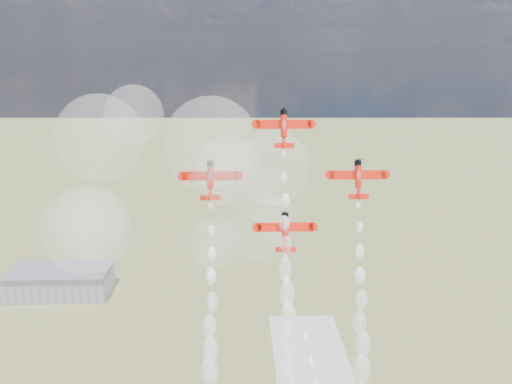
{
  "coord_description": "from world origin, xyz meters",
  "views": [
    {
      "loc": [
        -29.16,
        -106.59,
        125.2
      ],
      "look_at": [
        -25.33,
        15.57,
        94.24
      ],
      "focal_mm": 42.0,
      "sensor_mm": 36.0,
      "label": 1
    }
  ],
  "objects_px": {
    "plane_lead": "(284,128)",
    "plane_slot": "(285,231)",
    "plane_right": "(358,178)",
    "plane_left": "(210,180)",
    "hangar": "(60,281)"
  },
  "relations": [
    {
      "from": "plane_right",
      "to": "plane_slot",
      "type": "relative_size",
      "value": 1.0
    },
    {
      "from": "plane_left",
      "to": "plane_slot",
      "type": "distance_m",
      "value": 18.99
    },
    {
      "from": "plane_lead",
      "to": "plane_right",
      "type": "xyz_separation_m",
      "value": [
        15.56,
        -3.46,
        -10.33
      ]
    },
    {
      "from": "plane_lead",
      "to": "plane_left",
      "type": "xyz_separation_m",
      "value": [
        -15.56,
        -3.46,
        -10.33
      ]
    },
    {
      "from": "hangar",
      "to": "plane_left",
      "type": "height_order",
      "value": "plane_left"
    },
    {
      "from": "plane_left",
      "to": "hangar",
      "type": "bearing_deg",
      "value": 117.36
    },
    {
      "from": "plane_right",
      "to": "plane_left",
      "type": "bearing_deg",
      "value": 180.0
    },
    {
      "from": "plane_slot",
      "to": "hangar",
      "type": "bearing_deg",
      "value": 120.94
    },
    {
      "from": "plane_left",
      "to": "plane_slot",
      "type": "xyz_separation_m",
      "value": [
        15.56,
        -3.46,
        -10.33
      ]
    },
    {
      "from": "plane_right",
      "to": "plane_slot",
      "type": "height_order",
      "value": "plane_right"
    },
    {
      "from": "hangar",
      "to": "plane_slot",
      "type": "relative_size",
      "value": 4.24
    },
    {
      "from": "plane_lead",
      "to": "plane_slot",
      "type": "xyz_separation_m",
      "value": [
        0.0,
        -6.92,
        -20.66
      ]
    },
    {
      "from": "plane_lead",
      "to": "plane_slot",
      "type": "relative_size",
      "value": 1.0
    },
    {
      "from": "plane_lead",
      "to": "plane_right",
      "type": "height_order",
      "value": "plane_lead"
    },
    {
      "from": "hangar",
      "to": "plane_right",
      "type": "xyz_separation_m",
      "value": [
        116.23,
        -164.51,
        90.53
      ]
    }
  ]
}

